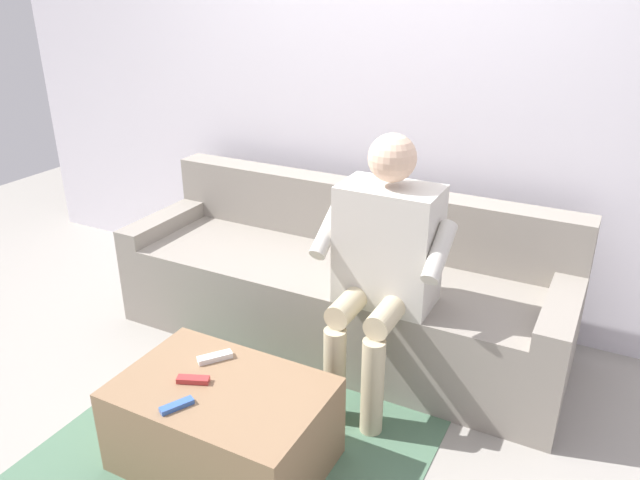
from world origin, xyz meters
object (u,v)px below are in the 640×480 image
person_solo_seated (383,255)px  remote_red (193,380)px  coffee_table (224,424)px  remote_blue (177,406)px  couch (341,288)px  remote_white (215,357)px

person_solo_seated → remote_red: bearing=58.1°
coffee_table → remote_red: 0.23m
coffee_table → remote_red: bearing=13.7°
remote_blue → remote_red: size_ratio=1.00×
couch → remote_white: bearing=82.4°
remote_red → coffee_table: bearing=-9.1°
remote_white → remote_red: remote_white is taller
remote_blue → couch: bearing=-155.7°
remote_white → remote_blue: size_ratio=1.14×
person_solo_seated → remote_white: 0.84m
couch → remote_blue: 1.27m
person_solo_seated → remote_red: 0.96m
coffee_table → remote_white: (0.13, -0.14, 0.20)m
remote_blue → remote_red: bearing=-136.5°
couch → remote_white: 0.96m
coffee_table → remote_white: 0.27m
remote_white → remote_blue: 0.32m
coffee_table → person_solo_seated: size_ratio=0.66×
coffee_table → remote_white: bearing=-47.0°
person_solo_seated → remote_white: (0.49, 0.60, -0.32)m
couch → remote_blue: couch is taller
remote_blue → remote_red: remote_red is taller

